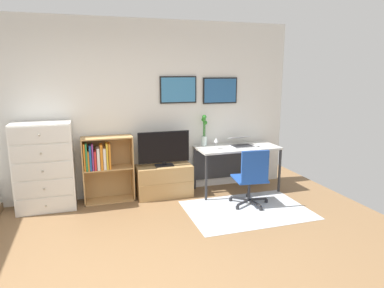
# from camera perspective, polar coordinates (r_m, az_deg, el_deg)

# --- Properties ---
(ground_plane) EXTENTS (7.20, 7.20, 0.00)m
(ground_plane) POSITION_cam_1_polar(r_m,az_deg,el_deg) (3.46, -11.42, -22.24)
(ground_plane) COLOR brown
(wall_back_with_posters) EXTENTS (6.12, 0.09, 2.70)m
(wall_back_with_posters) POSITION_cam_1_polar(r_m,az_deg,el_deg) (5.32, -14.71, 5.40)
(wall_back_with_posters) COLOR silver
(wall_back_with_posters) RESTS_ON ground_plane
(area_rug) EXTENTS (1.70, 1.20, 0.01)m
(area_rug) POSITION_cam_1_polar(r_m,az_deg,el_deg) (5.01, 9.16, -10.76)
(area_rug) COLOR #B2B7BC
(area_rug) RESTS_ON ground_plane
(dresser) EXTENTS (0.78, 0.46, 1.25)m
(dresser) POSITION_cam_1_polar(r_m,az_deg,el_deg) (5.21, -23.38, -3.53)
(dresser) COLOR white
(dresser) RESTS_ON ground_plane
(bookshelf) EXTENTS (0.74, 0.30, 0.99)m
(bookshelf) POSITION_cam_1_polar(r_m,az_deg,el_deg) (5.26, -14.50, -3.23)
(bookshelf) COLOR tan
(bookshelf) RESTS_ON ground_plane
(tv_stand) EXTENTS (0.85, 0.41, 0.50)m
(tv_stand) POSITION_cam_1_polar(r_m,az_deg,el_deg) (5.42, -4.66, -6.11)
(tv_stand) COLOR tan
(tv_stand) RESTS_ON ground_plane
(television) EXTENTS (0.80, 0.16, 0.54)m
(television) POSITION_cam_1_polar(r_m,az_deg,el_deg) (5.26, -4.70, -0.82)
(television) COLOR black
(television) RESTS_ON tv_stand
(desk) EXTENTS (1.32, 0.61, 0.74)m
(desk) POSITION_cam_1_polar(r_m,az_deg,el_deg) (5.67, 7.17, -1.56)
(desk) COLOR silver
(desk) RESTS_ON ground_plane
(office_chair) EXTENTS (0.57, 0.58, 0.86)m
(office_chair) POSITION_cam_1_polar(r_m,az_deg,el_deg) (4.99, 9.92, -5.33)
(office_chair) COLOR #232326
(office_chair) RESTS_ON ground_plane
(laptop) EXTENTS (0.36, 0.39, 0.15)m
(laptop) POSITION_cam_1_polar(r_m,az_deg,el_deg) (5.64, 8.04, 0.33)
(laptop) COLOR #B7B7BC
(laptop) RESTS_ON desk
(computer_mouse) EXTENTS (0.06, 0.10, 0.03)m
(computer_mouse) POSITION_cam_1_polar(r_m,az_deg,el_deg) (5.63, 10.77, -0.24)
(computer_mouse) COLOR silver
(computer_mouse) RESTS_ON desk
(bamboo_vase) EXTENTS (0.09, 0.10, 0.51)m
(bamboo_vase) POSITION_cam_1_polar(r_m,az_deg,el_deg) (5.54, 2.05, 2.08)
(bamboo_vase) COLOR silver
(bamboo_vase) RESTS_ON desk
(wine_glass) EXTENTS (0.07, 0.07, 0.18)m
(wine_glass) POSITION_cam_1_polar(r_m,az_deg,el_deg) (5.36, 4.05, 0.62)
(wine_glass) COLOR silver
(wine_glass) RESTS_ON desk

